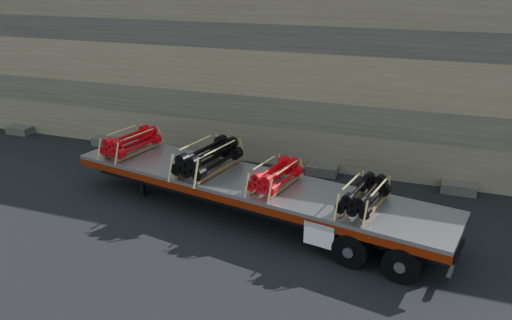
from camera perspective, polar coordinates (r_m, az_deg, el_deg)
The scene contains 7 objects.
ground at distance 16.22m, azimuth -3.22°, elevation -6.69°, with size 120.00×120.00×0.00m, color black.
rock_wall at distance 20.87m, azimuth 3.69°, elevation 9.85°, with size 44.00×3.00×7.00m, color #7A6B54.
trailer at distance 16.07m, azimuth -0.71°, elevation -4.39°, with size 12.78×2.46×1.28m, color #9FA2A7, non-canonical shape.
bundle_front at distance 18.64m, azimuth -14.07°, elevation 1.96°, with size 1.04×2.08×0.74m, color red, non-canonical shape.
bundle_midfront at distance 16.48m, azimuth -5.49°, elevation 0.21°, with size 1.21×2.41×0.85m, color black, non-canonical shape.
bundle_midrear at distance 15.24m, azimuth 2.24°, elevation -1.84°, with size 0.95×1.90×0.67m, color red, non-canonical shape.
bundle_rear at distance 14.23m, azimuth 12.27°, elevation -4.04°, with size 0.97×1.93×0.69m, color black, non-canonical shape.
Camera 1 is at (5.77, -13.15, 7.54)m, focal length 35.00 mm.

